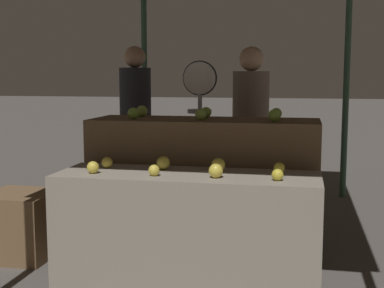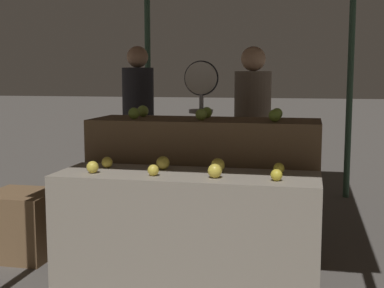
# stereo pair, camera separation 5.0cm
# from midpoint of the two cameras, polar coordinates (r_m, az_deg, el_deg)

# --- Properties ---
(display_counter_front) EXTENTS (1.66, 0.55, 0.77)m
(display_counter_front) POSITION_cam_midpoint_polar(r_m,az_deg,el_deg) (3.46, -0.16, -9.50)
(display_counter_front) COLOR gray
(display_counter_front) RESTS_ON ground_plane
(display_counter_back) EXTENTS (1.66, 0.55, 1.07)m
(display_counter_back) POSITION_cam_midpoint_polar(r_m,az_deg,el_deg) (3.99, 1.73, -5.02)
(display_counter_back) COLOR brown
(display_counter_back) RESTS_ON ground_plane
(apple_front_0) EXTENTS (0.08, 0.08, 0.08)m
(apple_front_0) POSITION_cam_midpoint_polar(r_m,az_deg,el_deg) (3.43, -10.14, -2.44)
(apple_front_0) COLOR yellow
(apple_front_0) RESTS_ON display_counter_front
(apple_front_1) EXTENTS (0.07, 0.07, 0.07)m
(apple_front_1) POSITION_cam_midpoint_polar(r_m,az_deg,el_deg) (3.29, -3.72, -2.81)
(apple_front_1) COLOR yellow
(apple_front_1) RESTS_ON display_counter_front
(apple_front_2) EXTENTS (0.09, 0.09, 0.09)m
(apple_front_2) POSITION_cam_midpoint_polar(r_m,az_deg,el_deg) (3.22, 2.90, -2.88)
(apple_front_2) COLOR yellow
(apple_front_2) RESTS_ON display_counter_front
(apple_front_3) EXTENTS (0.07, 0.07, 0.07)m
(apple_front_3) POSITION_cam_midpoint_polar(r_m,az_deg,el_deg) (3.17, 9.45, -3.28)
(apple_front_3) COLOR gold
(apple_front_3) RESTS_ON display_counter_front
(apple_front_4) EXTENTS (0.07, 0.07, 0.07)m
(apple_front_4) POSITION_cam_midpoint_polar(r_m,az_deg,el_deg) (3.62, -8.65, -1.94)
(apple_front_4) COLOR yellow
(apple_front_4) RESTS_ON display_counter_front
(apple_front_5) EXTENTS (0.09, 0.09, 0.09)m
(apple_front_5) POSITION_cam_midpoint_polar(r_m,az_deg,el_deg) (3.51, -2.71, -2.02)
(apple_front_5) COLOR gold
(apple_front_5) RESTS_ON display_counter_front
(apple_front_6) EXTENTS (0.09, 0.09, 0.09)m
(apple_front_6) POSITION_cam_midpoint_polar(r_m,az_deg,el_deg) (3.42, 3.20, -2.27)
(apple_front_6) COLOR yellow
(apple_front_6) RESTS_ON display_counter_front
(apple_front_7) EXTENTS (0.07, 0.07, 0.07)m
(apple_front_7) POSITION_cam_midpoint_polar(r_m,az_deg,el_deg) (3.40, 9.67, -2.57)
(apple_front_7) COLOR gold
(apple_front_7) RESTS_ON display_counter_front
(apple_back_0) EXTENTS (0.08, 0.08, 0.08)m
(apple_back_0) POSITION_cam_midpoint_polar(r_m,az_deg,el_deg) (3.93, -5.85, 3.28)
(apple_back_0) COLOR #84AD3D
(apple_back_0) RESTS_ON display_counter_back
(apple_back_1) EXTENTS (0.08, 0.08, 0.08)m
(apple_back_1) POSITION_cam_midpoint_polar(r_m,az_deg,el_deg) (3.80, 1.37, 3.16)
(apple_back_1) COLOR #8EB247
(apple_back_1) RESTS_ON display_counter_back
(apple_back_2) EXTENTS (0.09, 0.09, 0.09)m
(apple_back_2) POSITION_cam_midpoint_polar(r_m,az_deg,el_deg) (3.73, 9.21, 3.02)
(apple_back_2) COLOR #84AD3D
(apple_back_2) RESTS_ON display_counter_back
(apple_back_3) EXTENTS (0.09, 0.09, 0.09)m
(apple_back_3) POSITION_cam_midpoint_polar(r_m,az_deg,el_deg) (4.14, -4.92, 3.52)
(apple_back_3) COLOR #8EB247
(apple_back_3) RESTS_ON display_counter_back
(apple_back_4) EXTENTS (0.08, 0.08, 0.08)m
(apple_back_4) POSITION_cam_midpoint_polar(r_m,az_deg,el_deg) (4.02, 1.94, 3.39)
(apple_back_4) COLOR #84AD3D
(apple_back_4) RESTS_ON display_counter_back
(apple_back_5) EXTENTS (0.08, 0.08, 0.08)m
(apple_back_5) POSITION_cam_midpoint_polar(r_m,az_deg,el_deg) (3.96, 9.41, 3.22)
(apple_back_5) COLOR #84AD3D
(apple_back_5) RESTS_ON display_counter_back
(produce_scale) EXTENTS (0.29, 0.20, 1.51)m
(produce_scale) POSITION_cam_midpoint_polar(r_m,az_deg,el_deg) (4.45, 1.30, 3.63)
(produce_scale) COLOR #99999E
(produce_scale) RESTS_ON ground_plane
(person_vendor_at_scale) EXTENTS (0.38, 0.38, 1.64)m
(person_vendor_at_scale) POSITION_cam_midpoint_polar(r_m,az_deg,el_deg) (4.76, 6.75, 2.05)
(person_vendor_at_scale) COLOR #2D2D38
(person_vendor_at_scale) RESTS_ON ground_plane
(person_customer_left) EXTENTS (0.33, 0.33, 1.69)m
(person_customer_left) POSITION_cam_midpoint_polar(r_m,az_deg,el_deg) (5.63, -5.50, 3.19)
(person_customer_left) COLOR #2D2D38
(person_customer_left) RESTS_ON ground_plane
(wooden_crate_side) EXTENTS (0.50, 0.50, 0.50)m
(wooden_crate_side) POSITION_cam_midpoint_polar(r_m,az_deg,el_deg) (4.35, -17.33, -8.16)
(wooden_crate_side) COLOR brown
(wooden_crate_side) RESTS_ON ground_plane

